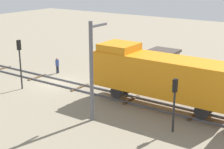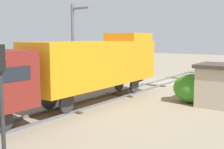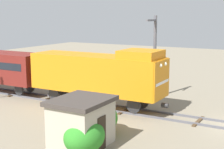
# 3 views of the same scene
# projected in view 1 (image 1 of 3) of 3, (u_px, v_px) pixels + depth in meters

# --- Properties ---
(ground_plane) EXTENTS (101.49, 101.49, 0.00)m
(ground_plane) POSITION_uv_depth(u_px,v_px,m) (57.00, 83.00, 33.54)
(ground_plane) COLOR gray
(railway_track) EXTENTS (2.40, 67.66, 0.16)m
(railway_track) POSITION_uv_depth(u_px,v_px,m) (57.00, 82.00, 33.51)
(railway_track) COLOR #595960
(railway_track) RESTS_ON ground
(locomotive) EXTENTS (2.90, 11.60, 4.60)m
(locomotive) POSITION_uv_depth(u_px,v_px,m) (158.00, 74.00, 26.80)
(locomotive) COLOR orange
(locomotive) RESTS_ON railway_track
(traffic_signal_near) EXTENTS (0.32, 0.34, 4.58)m
(traffic_signal_near) POSITION_uv_depth(u_px,v_px,m) (20.00, 56.00, 30.88)
(traffic_signal_near) COLOR #262628
(traffic_signal_near) RESTS_ON ground
(traffic_signal_mid) EXTENTS (0.32, 0.34, 3.75)m
(traffic_signal_mid) POSITION_uv_depth(u_px,v_px,m) (174.00, 95.00, 22.55)
(traffic_signal_mid) COLOR #262628
(traffic_signal_mid) RESTS_ON ground
(worker_near_track) EXTENTS (0.38, 0.38, 1.70)m
(worker_near_track) POSITION_uv_depth(u_px,v_px,m) (57.00, 64.00, 36.35)
(worker_near_track) COLOR #262B38
(worker_near_track) RESTS_ON ground
(catenary_mast) EXTENTS (1.94, 0.28, 7.24)m
(catenary_mast) POSITION_uv_depth(u_px,v_px,m) (92.00, 69.00, 24.07)
(catenary_mast) COLOR #595960
(catenary_mast) RESTS_ON ground
(relay_hut) EXTENTS (3.50, 2.90, 2.74)m
(relay_hut) POSITION_uv_depth(u_px,v_px,m) (161.00, 64.00, 35.00)
(relay_hut) COLOR #B2A893
(relay_hut) RESTS_ON ground
(bush_near) EXTENTS (2.53, 2.07, 1.84)m
(bush_near) POSITION_uv_depth(u_px,v_px,m) (158.00, 65.00, 36.13)
(bush_near) COLOR #2E8426
(bush_near) RESTS_ON ground
(bush_mid) EXTENTS (2.71, 2.22, 1.97)m
(bush_mid) POSITION_uv_depth(u_px,v_px,m) (152.00, 72.00, 33.42)
(bush_mid) COLOR #338126
(bush_mid) RESTS_ON ground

